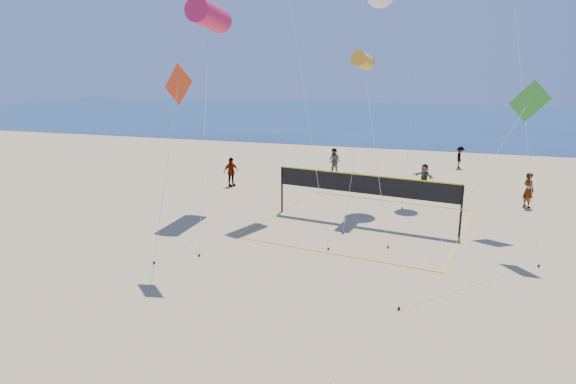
# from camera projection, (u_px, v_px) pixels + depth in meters

# --- Properties ---
(ocean) EXTENTS (140.00, 50.00, 0.03)m
(ocean) POSITION_uv_depth(u_px,v_px,m) (413.00, 119.00, 69.70)
(ocean) COLOR navy
(ocean) RESTS_ON ground
(far_person_0) EXTENTS (0.99, 1.16, 1.86)m
(far_person_0) POSITION_uv_depth(u_px,v_px,m) (231.00, 172.00, 32.91)
(far_person_0) COLOR gray
(far_person_0) RESTS_ON ground
(far_person_1) EXTENTS (1.51, 1.28, 1.64)m
(far_person_1) POSITION_uv_depth(u_px,v_px,m) (424.00, 177.00, 32.03)
(far_person_1) COLOR gray
(far_person_1) RESTS_ON ground
(far_person_2) EXTENTS (0.78, 0.85, 1.94)m
(far_person_2) POSITION_uv_depth(u_px,v_px,m) (528.00, 190.00, 28.21)
(far_person_2) COLOR gray
(far_person_2) RESTS_ON ground
(far_person_3) EXTENTS (1.09, 0.97, 1.84)m
(far_person_3) POSITION_uv_depth(u_px,v_px,m) (334.00, 161.00, 36.38)
(far_person_3) COLOR gray
(far_person_3) RESTS_ON ground
(far_person_4) EXTENTS (0.62, 1.06, 1.63)m
(far_person_4) POSITION_uv_depth(u_px,v_px,m) (460.00, 157.00, 38.33)
(far_person_4) COLOR gray
(far_person_4) RESTS_ON ground
(volleyball_net) EXTENTS (10.78, 10.66, 2.51)m
(volleyball_net) POSITION_uv_depth(u_px,v_px,m) (365.00, 190.00, 25.23)
(volleyball_net) COLOR black
(volleyball_net) RESTS_ON ground
(kite_0) EXTENTS (3.35, 9.19, 10.99)m
(kite_0) POSITION_uv_depth(u_px,v_px,m) (209.00, 16.00, 26.55)
(kite_0) COLOR #CB1B4D
(kite_0) RESTS_ON ground
(kite_2) EXTENTS (2.76, 6.68, 8.40)m
(kite_2) POSITION_uv_depth(u_px,v_px,m) (363.00, 61.00, 26.13)
(kite_2) COLOR #F6A120
(kite_2) RESTS_ON ground
(kite_3) EXTENTS (1.97, 0.95, 7.85)m
(kite_3) POSITION_uv_depth(u_px,v_px,m) (177.00, 94.00, 19.10)
(kite_3) COLOR red
(kite_3) RESTS_ON ground
(kite_4) EXTENTS (5.05, 7.64, 7.19)m
(kite_4) POSITION_uv_depth(u_px,v_px,m) (524.00, 110.00, 20.43)
(kite_4) COLOR green
(kite_4) RESTS_ON ground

